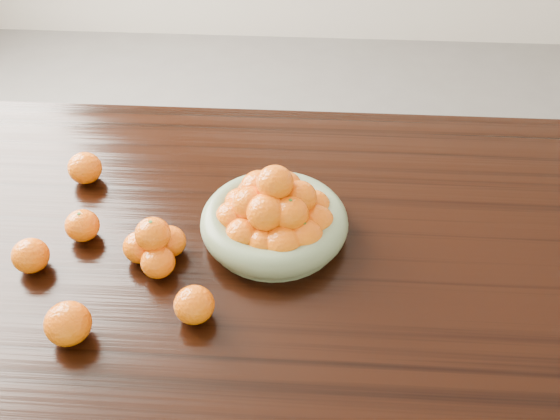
# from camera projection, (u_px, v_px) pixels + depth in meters

# --- Properties ---
(ground) EXTENTS (5.00, 5.00, 0.00)m
(ground) POSITION_uv_depth(u_px,v_px,m) (268.00, 409.00, 1.90)
(ground) COLOR #5B5855
(ground) RESTS_ON ground
(dining_table) EXTENTS (2.00, 1.00, 0.75)m
(dining_table) POSITION_uv_depth(u_px,v_px,m) (265.00, 258.00, 1.46)
(dining_table) COLOR black
(dining_table) RESTS_ON ground
(fruit_bowl) EXTENTS (0.33, 0.33, 0.18)m
(fruit_bowl) POSITION_uv_depth(u_px,v_px,m) (275.00, 216.00, 1.36)
(fruit_bowl) COLOR #6B7A59
(fruit_bowl) RESTS_ON dining_table
(orange_pyramid) EXTENTS (0.13, 0.13, 0.11)m
(orange_pyramid) POSITION_uv_depth(u_px,v_px,m) (155.00, 246.00, 1.30)
(orange_pyramid) COLOR #DA6506
(orange_pyramid) RESTS_ON dining_table
(loose_orange_0) EXTENTS (0.08, 0.08, 0.07)m
(loose_orange_0) POSITION_uv_depth(u_px,v_px,m) (82.00, 226.00, 1.36)
(loose_orange_0) COLOR #DA6506
(loose_orange_0) RESTS_ON dining_table
(loose_orange_1) EXTENTS (0.09, 0.09, 0.08)m
(loose_orange_1) POSITION_uv_depth(u_px,v_px,m) (68.00, 324.00, 1.16)
(loose_orange_1) COLOR #DA6506
(loose_orange_1) RESTS_ON dining_table
(loose_orange_2) EXTENTS (0.08, 0.08, 0.07)m
(loose_orange_2) POSITION_uv_depth(u_px,v_px,m) (194.00, 305.00, 1.19)
(loose_orange_2) COLOR #DA6506
(loose_orange_2) RESTS_ON dining_table
(loose_orange_3) EXTENTS (0.08, 0.08, 0.08)m
(loose_orange_3) POSITION_uv_depth(u_px,v_px,m) (85.00, 168.00, 1.51)
(loose_orange_3) COLOR #DA6506
(loose_orange_3) RESTS_ON dining_table
(loose_orange_4) EXTENTS (0.08, 0.08, 0.07)m
(loose_orange_4) POSITION_uv_depth(u_px,v_px,m) (31.00, 256.00, 1.29)
(loose_orange_4) COLOR #DA6506
(loose_orange_4) RESTS_ON dining_table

